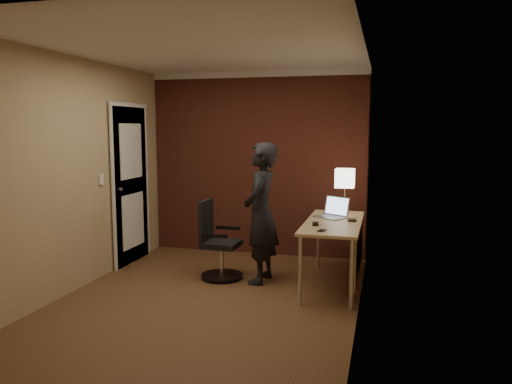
# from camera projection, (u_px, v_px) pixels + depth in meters

# --- Properties ---
(room) EXTENTS (4.00, 4.00, 4.00)m
(room) POSITION_uv_depth(u_px,v_px,m) (229.00, 157.00, 6.51)
(room) COLOR brown
(room) RESTS_ON ground
(desk) EXTENTS (0.60, 1.50, 0.73)m
(desk) POSITION_uv_depth(u_px,v_px,m) (340.00, 233.00, 5.45)
(desk) COLOR tan
(desk) RESTS_ON ground
(desk_lamp) EXTENTS (0.22, 0.22, 0.54)m
(desk_lamp) POSITION_uv_depth(u_px,v_px,m) (345.00, 179.00, 5.90)
(desk_lamp) COLOR silver
(desk_lamp) RESTS_ON desk
(laptop) EXTENTS (0.42, 0.40, 0.23)m
(laptop) POSITION_uv_depth(u_px,v_px,m) (333.00, 212.00, 5.71)
(laptop) COLOR silver
(laptop) RESTS_ON desk
(mouse) EXTENTS (0.07, 0.11, 0.03)m
(mouse) POSITION_uv_depth(u_px,v_px,m) (315.00, 224.00, 5.23)
(mouse) COLOR black
(mouse) RESTS_ON desk
(phone) EXTENTS (0.09, 0.13, 0.01)m
(phone) POSITION_uv_depth(u_px,v_px,m) (322.00, 230.00, 4.95)
(phone) COLOR black
(phone) RESTS_ON desk
(wallet) EXTENTS (0.09, 0.11, 0.02)m
(wallet) POSITION_uv_depth(u_px,v_px,m) (352.00, 220.00, 5.47)
(wallet) COLOR black
(wallet) RESTS_ON desk
(office_chair) EXTENTS (0.49, 0.51, 0.90)m
(office_chair) POSITION_uv_depth(u_px,v_px,m) (217.00, 245.00, 5.79)
(office_chair) COLOR black
(office_chair) RESTS_ON ground
(person) EXTENTS (0.40, 0.59, 1.59)m
(person) POSITION_uv_depth(u_px,v_px,m) (261.00, 213.00, 5.61)
(person) COLOR black
(person) RESTS_ON ground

